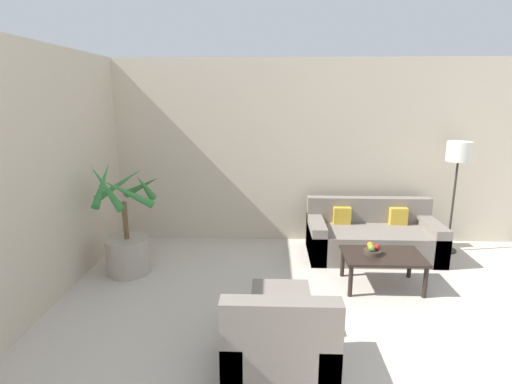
% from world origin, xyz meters
% --- Properties ---
extents(wall_back, '(8.77, 0.06, 2.70)m').
position_xyz_m(wall_back, '(0.00, 6.68, 1.35)').
color(wall_back, beige).
rests_on(wall_back, ground_plane).
extents(potted_palm, '(0.89, 0.90, 1.41)m').
position_xyz_m(potted_palm, '(-3.06, 5.38, 0.43)').
color(potted_palm, '#ADA393').
rests_on(potted_palm, ground_plane).
extents(sofa_loveseat, '(1.76, 0.86, 0.75)m').
position_xyz_m(sofa_loveseat, '(0.13, 6.06, 0.26)').
color(sofa_loveseat, gray).
rests_on(sofa_loveseat, ground_plane).
extents(floor_lamp, '(0.32, 0.32, 1.57)m').
position_xyz_m(floor_lamp, '(1.26, 6.24, 1.34)').
color(floor_lamp, '#2D2823').
rests_on(floor_lamp, ground_plane).
extents(coffee_table, '(0.90, 0.60, 0.39)m').
position_xyz_m(coffee_table, '(0.02, 5.11, 0.34)').
color(coffee_table, black).
rests_on(coffee_table, ground_plane).
extents(fruit_bowl, '(0.20, 0.20, 0.05)m').
position_xyz_m(fruit_bowl, '(-0.10, 5.13, 0.42)').
color(fruit_bowl, '#42382D').
rests_on(fruit_bowl, coffee_table).
extents(apple_red, '(0.07, 0.07, 0.07)m').
position_xyz_m(apple_red, '(-0.05, 5.14, 0.48)').
color(apple_red, red).
rests_on(apple_red, fruit_bowl).
extents(apple_green, '(0.08, 0.08, 0.08)m').
position_xyz_m(apple_green, '(-0.12, 5.09, 0.48)').
color(apple_green, olive).
rests_on(apple_green, fruit_bowl).
extents(orange_fruit, '(0.08, 0.08, 0.08)m').
position_xyz_m(orange_fruit, '(-0.12, 5.18, 0.48)').
color(orange_fruit, orange).
rests_on(orange_fruit, fruit_bowl).
extents(armchair, '(0.83, 0.79, 0.84)m').
position_xyz_m(armchair, '(-1.20, 3.48, 0.27)').
color(armchair, gray).
rests_on(armchair, ground_plane).
extents(ottoman, '(0.56, 0.51, 0.35)m').
position_xyz_m(ottoman, '(-1.17, 4.27, 0.17)').
color(ottoman, gray).
rests_on(ottoman, ground_plane).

